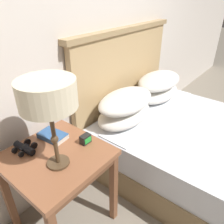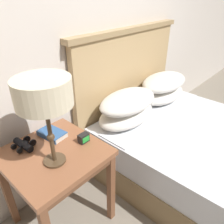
{
  "view_description": "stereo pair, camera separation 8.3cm",
  "coord_description": "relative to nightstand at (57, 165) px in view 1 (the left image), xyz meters",
  "views": [
    {
      "loc": [
        -1.21,
        -0.33,
        1.55
      ],
      "look_at": [
        -0.13,
        0.54,
        0.75
      ],
      "focal_mm": 35.0,
      "sensor_mm": 36.0,
      "label": 1
    },
    {
      "loc": [
        -1.16,
        -0.39,
        1.55
      ],
      "look_at": [
        -0.13,
        0.54,
        0.75
      ],
      "focal_mm": 35.0,
      "sensor_mm": 36.0,
      "label": 2
    }
  ],
  "objects": [
    {
      "name": "table_lamp",
      "position": [
        -0.04,
        -0.08,
        0.52
      ],
      "size": [
        0.29,
        0.29,
        0.52
      ],
      "color": "#4C3823",
      "rests_on": "nightstand"
    },
    {
      "name": "binoculars_pair",
      "position": [
        -0.1,
        0.18,
        0.11
      ],
      "size": [
        0.14,
        0.16,
        0.05
      ],
      "color": "black",
      "rests_on": "nightstand"
    },
    {
      "name": "bed",
      "position": [
        1.09,
        -0.58,
        -0.26
      ],
      "size": [
        1.45,
        2.02,
        1.24
      ],
      "color": "olive",
      "rests_on": "ground_plane"
    },
    {
      "name": "alarm_clock",
      "position": [
        0.2,
        -0.06,
        0.12
      ],
      "size": [
        0.07,
        0.05,
        0.06
      ],
      "color": "black",
      "rests_on": "nightstand"
    },
    {
      "name": "nightstand",
      "position": [
        0.0,
        0.0,
        0.0
      ],
      "size": [
        0.58,
        0.58,
        0.65
      ],
      "color": "brown",
      "rests_on": "ground_plane"
    },
    {
      "name": "wall_back",
      "position": [
        0.62,
        0.35,
        0.73
      ],
      "size": [
        8.0,
        0.06,
        2.6
      ],
      "color": "silver",
      "rests_on": "ground_plane"
    },
    {
      "name": "ground_plane",
      "position": [
        0.62,
        -0.59,
        -0.57
      ],
      "size": [
        20.0,
        20.0,
        0.0
      ],
      "primitive_type": "plane",
      "color": "gray",
      "rests_on": "ground"
    },
    {
      "name": "book_on_nightstand",
      "position": [
        0.1,
        0.15,
        0.11
      ],
      "size": [
        0.14,
        0.2,
        0.04
      ],
      "color": "silver",
      "rests_on": "nightstand"
    }
  ]
}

